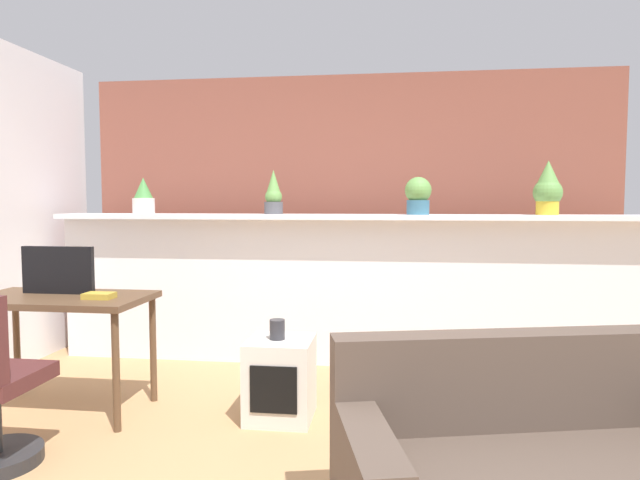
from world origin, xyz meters
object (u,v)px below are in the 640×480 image
at_px(potted_plant_3, 548,188).
at_px(vase_on_shelf, 277,329).
at_px(potted_plant_2, 418,195).
at_px(potted_plant_0, 143,197).
at_px(potted_plant_1, 274,195).
at_px(book_on_desk, 99,296).
at_px(desk, 60,309).
at_px(tv_monitor, 58,270).
at_px(side_cube_shelf, 280,379).

relative_size(potted_plant_3, vase_on_shelf, 3.43).
height_order(potted_plant_2, vase_on_shelf, potted_plant_2).
bearing_deg(potted_plant_2, vase_on_shelf, -128.87).
xyz_separation_m(potted_plant_0, potted_plant_1, (1.13, -0.00, 0.02)).
distance_m(potted_plant_3, book_on_desk, 3.33).
relative_size(desk, vase_on_shelf, 8.95).
distance_m(tv_monitor, vase_on_shelf, 1.49).
xyz_separation_m(potted_plant_0, potted_plant_2, (2.31, -0.06, 0.01)).
height_order(potted_plant_0, vase_on_shelf, potted_plant_0).
xyz_separation_m(side_cube_shelf, vase_on_shelf, (-0.02, -0.00, 0.31)).
relative_size(potted_plant_3, book_on_desk, 2.37).
bearing_deg(potted_plant_3, potted_plant_2, -176.74).
relative_size(potted_plant_1, potted_plant_3, 0.87).
bearing_deg(potted_plant_2, side_cube_shelf, -128.37).
relative_size(potted_plant_3, tv_monitor, 0.87).
distance_m(vase_on_shelf, book_on_desk, 1.12).
distance_m(potted_plant_1, vase_on_shelf, 1.47).
relative_size(potted_plant_1, book_on_desk, 2.05).
height_order(desk, tv_monitor, tv_monitor).
bearing_deg(potted_plant_1, potted_plant_2, -2.76).
height_order(potted_plant_1, book_on_desk, potted_plant_1).
xyz_separation_m(desk, tv_monitor, (-0.06, 0.08, 0.24)).
bearing_deg(potted_plant_3, side_cube_shelf, -147.98).
bearing_deg(vase_on_shelf, tv_monitor, 179.24).
height_order(desk, vase_on_shelf, desk).
xyz_separation_m(potted_plant_0, vase_on_shelf, (1.41, -1.18, -0.83)).
xyz_separation_m(tv_monitor, book_on_desk, (0.36, -0.14, -0.14)).
bearing_deg(potted_plant_1, vase_on_shelf, -76.91).
bearing_deg(potted_plant_2, book_on_desk, -148.24).
distance_m(side_cube_shelf, book_on_desk, 1.23).
bearing_deg(side_cube_shelf, tv_monitor, 179.28).
relative_size(potted_plant_0, book_on_desk, 1.74).
bearing_deg(potted_plant_0, potted_plant_2, -1.49).
bearing_deg(book_on_desk, potted_plant_0, 103.49).
height_order(potted_plant_3, desk, potted_plant_3).
xyz_separation_m(potted_plant_3, book_on_desk, (-2.99, -1.29, -0.68)).
bearing_deg(desk, tv_monitor, 126.72).
relative_size(potted_plant_1, potted_plant_2, 1.23).
bearing_deg(potted_plant_1, potted_plant_0, 179.82).
distance_m(desk, tv_monitor, 0.26).
xyz_separation_m(potted_plant_2, vase_on_shelf, (-0.90, -1.12, -0.84)).
distance_m(side_cube_shelf, vase_on_shelf, 0.31).
distance_m(potted_plant_1, potted_plant_2, 1.18).
bearing_deg(tv_monitor, potted_plant_1, 44.39).
height_order(potted_plant_3, vase_on_shelf, potted_plant_3).
bearing_deg(side_cube_shelf, vase_on_shelf, -177.62).
distance_m(potted_plant_2, desk, 2.68).
xyz_separation_m(potted_plant_2, desk, (-2.30, -1.18, -0.74)).
bearing_deg(potted_plant_1, book_on_desk, -122.47).
distance_m(potted_plant_0, side_cube_shelf, 2.17).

